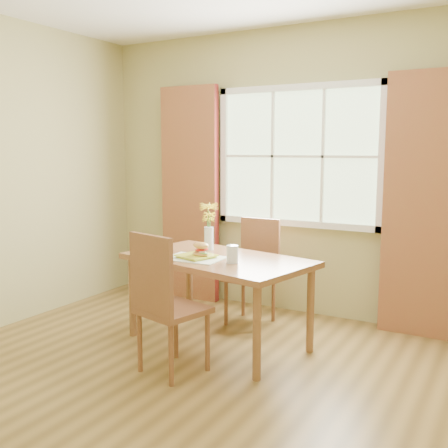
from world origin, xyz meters
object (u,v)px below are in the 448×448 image
water_glass (232,255)px  dining_table (218,266)px  chair_near (163,298)px  chair_far (254,266)px  croissant_sandwich (201,250)px  flower_vase (209,222)px

water_glass → dining_table: bearing=147.3°
chair_near → chair_far: 1.37m
dining_table → chair_far: 0.67m
chair_far → croissant_sandwich: size_ratio=5.36×
water_glass → croissant_sandwich: bearing=177.4°
water_glass → flower_vase: size_ratio=0.33×
dining_table → croissant_sandwich: croissant_sandwich is taller
chair_near → dining_table: bearing=102.4°
dining_table → water_glass: bearing=-21.2°
croissant_sandwich → flower_vase: size_ratio=0.43×
chair_near → water_glass: 0.66m
dining_table → flower_vase: flower_vase is taller
chair_far → water_glass: size_ratio=6.96×
dining_table → chair_near: 0.71m
chair_near → chair_far: chair_near is taller
dining_table → croissant_sandwich: size_ratio=9.14×
chair_far → flower_vase: bearing=-115.4°
water_glass → chair_near: bearing=-111.8°
dining_table → chair_near: bearing=-80.2°
dining_table → flower_vase: 0.45m
croissant_sandwich → chair_far: bearing=99.4°
dining_table → chair_near: chair_near is taller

